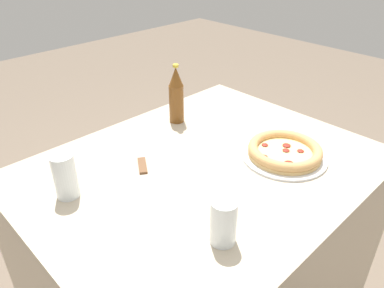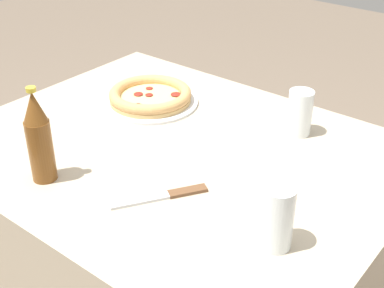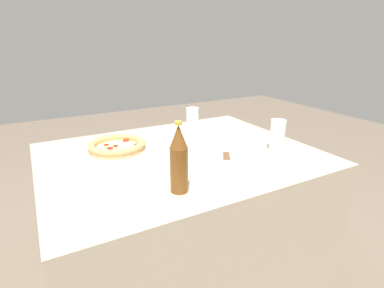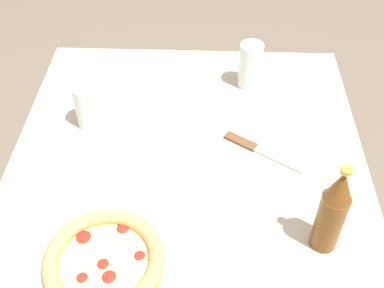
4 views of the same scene
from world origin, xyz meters
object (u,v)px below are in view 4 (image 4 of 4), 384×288
object	(u,v)px
beer_bottle	(333,211)
pizza_salami	(104,262)
knife	(260,150)
glass_mango_juice	(250,68)
glass_orange_juice	(88,107)

from	to	relation	value
beer_bottle	pizza_salami	bearing A→B (deg)	-80.11
pizza_salami	knife	distance (m)	0.47
glass_mango_juice	glass_orange_juice	size ratio (longest dim) A/B	1.10
glass_orange_juice	pizza_salami	bearing A→B (deg)	14.50
pizza_salami	knife	xyz separation A→B (m)	(-0.34, 0.33, -0.02)
glass_orange_juice	beer_bottle	bearing A→B (deg)	57.72
glass_orange_juice	glass_mango_juice	bearing A→B (deg)	113.40
glass_mango_juice	glass_orange_juice	xyz separation A→B (m)	(0.18, -0.42, -0.00)
pizza_salami	glass_mango_juice	distance (m)	0.69
pizza_salami	glass_orange_juice	world-z (taller)	glass_orange_juice
pizza_salami	glass_mango_juice	bearing A→B (deg)	152.87
knife	beer_bottle	bearing A→B (deg)	23.50
glass_mango_juice	pizza_salami	bearing A→B (deg)	-27.13
glass_mango_juice	knife	size ratio (longest dim) A/B	0.68
pizza_salami	glass_mango_juice	size ratio (longest dim) A/B	2.09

